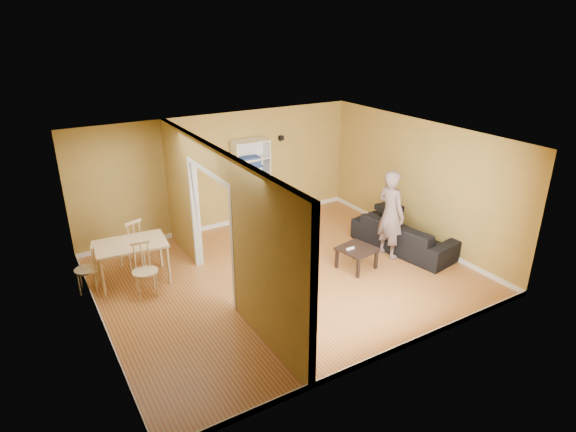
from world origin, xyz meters
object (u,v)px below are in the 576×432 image
object	(u,v)px
dining_table	(131,247)
chair_far	(130,243)
person	(391,207)
coffee_table	(357,251)
sofa	(404,231)
bookshelf	(251,183)
chair_near	(145,270)
chair_left	(86,268)

from	to	relation	value
dining_table	chair_far	xyz separation A→B (m)	(0.11, 0.60, -0.19)
person	coffee_table	size ratio (longest dim) A/B	3.31
sofa	bookshelf	size ratio (longest dim) A/B	1.12
sofa	dining_table	size ratio (longest dim) A/B	1.80
chair_far	coffee_table	bearing A→B (deg)	127.69
person	coffee_table	world-z (taller)	person
sofa	dining_table	world-z (taller)	sofa
dining_table	chair_near	world-z (taller)	chair_near
person	coffee_table	distance (m)	1.13
sofa	chair_far	distance (m)	5.46
chair_far	sofa	bearing A→B (deg)	136.64
coffee_table	bookshelf	bearing A→B (deg)	103.11
coffee_table	sofa	bearing A→B (deg)	6.59
sofa	dining_table	xyz separation A→B (m)	(-5.14, 1.54, 0.26)
bookshelf	coffee_table	bearing A→B (deg)	-76.89
bookshelf	chair_near	world-z (taller)	bookshelf
chair_left	chair_far	bearing A→B (deg)	133.14
coffee_table	chair_far	xyz separation A→B (m)	(-3.67, 2.30, 0.14)
sofa	person	distance (m)	0.79
person	dining_table	size ratio (longest dim) A/B	1.73
person	coffee_table	xyz separation A→B (m)	(-0.89, -0.11, -0.69)
coffee_table	person	bearing A→B (deg)	7.00
dining_table	sofa	bearing A→B (deg)	-16.70
chair_near	sofa	bearing A→B (deg)	-5.43
sofa	person	bearing A→B (deg)	86.40
coffee_table	chair_near	world-z (taller)	chair_near
chair_left	chair_near	size ratio (longest dim) A/B	0.91
dining_table	chair_far	world-z (taller)	chair_far
sofa	person	world-z (taller)	person
sofa	bookshelf	distance (m)	3.60
chair_left	person	bearing A→B (deg)	86.12
person	chair_far	distance (m)	5.09
sofa	chair_left	size ratio (longest dim) A/B	2.54
sofa	chair_near	bearing A→B (deg)	70.00
bookshelf	coffee_table	distance (m)	3.19
sofa	dining_table	bearing A→B (deg)	63.91
chair_near	person	bearing A→B (deg)	-7.02
chair_near	chair_far	bearing A→B (deg)	92.61
chair_left	bookshelf	bearing A→B (deg)	121.29
person	chair_far	bearing A→B (deg)	62.58
sofa	chair_left	xyz separation A→B (m)	(-5.93, 1.62, 0.01)
dining_table	chair_left	xyz separation A→B (m)	(-0.79, 0.08, -0.25)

